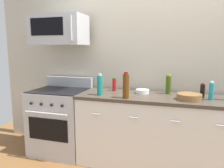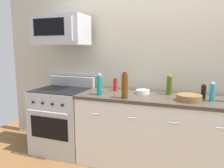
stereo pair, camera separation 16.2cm
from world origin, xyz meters
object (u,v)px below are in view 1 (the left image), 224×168
microwave (59,30)px  bottle_hot_sauce_red (114,85)px  bowl_wooden_salad (189,96)px  range_oven (61,120)px  bottle_dish_soap (212,91)px  bottle_soy_sauce_dark (202,91)px  bottle_sparkling_teal (100,85)px  bottle_wine_amber (126,86)px  bottle_olive_oil (168,85)px  bowl_white_ceramic (142,91)px

microwave → bottle_hot_sauce_red: microwave is taller
bowl_wooden_salad → bottle_hot_sauce_red: bearing=164.7°
range_oven → bottle_dish_soap: bearing=-0.7°
bottle_soy_sauce_dark → bowl_wooden_salad: (-0.15, -0.16, -0.04)m
microwave → bottle_sparkling_teal: (0.67, -0.20, -0.70)m
bottle_wine_amber → bottle_sparkling_teal: bearing=168.3°
bottle_olive_oil → bowl_white_ceramic: bottle_olive_oil is taller
microwave → bottle_olive_oil: 1.65m
bottle_soy_sauce_dark → bowl_white_ceramic: bearing=177.1°
bottle_sparkling_teal → bottle_wine_amber: bottle_wine_amber is taller
bottle_olive_oil → bottle_wine_amber: bearing=-138.6°
range_oven → bottle_dish_soap: bottle_dish_soap is taller
bottle_wine_amber → bowl_white_ceramic: size_ratio=1.79×
bottle_wine_amber → bottle_olive_oil: bottle_wine_amber is taller
bottle_sparkling_teal → range_oven: bearing=166.8°
bottle_sparkling_teal → bottle_olive_oil: 0.88m
microwave → bottle_olive_oil: microwave is taller
range_oven → bottle_sparkling_teal: 0.90m
bottle_olive_oil → bottle_dish_soap: 0.53m
bottle_wine_amber → bottle_hot_sauce_red: (-0.26, 0.40, -0.06)m
bottle_dish_soap → bowl_wooden_salad: (-0.24, -0.07, -0.06)m
bottle_hot_sauce_red → bowl_wooden_salad: 1.01m
microwave → bottle_hot_sauce_red: 1.07m
bottle_sparkling_teal → bottle_wine_amber: 0.36m
microwave → bottle_hot_sauce_red: (0.76, 0.13, -0.74)m
range_oven → bottle_wine_amber: (1.02, -0.23, 0.60)m
bowl_wooden_salad → bottle_sparkling_teal: bearing=-176.7°
range_oven → bowl_wooden_salad: (1.74, -0.10, 0.49)m
bottle_dish_soap → bottle_wine_amber: bearing=-167.7°
bottle_olive_oil → bottle_hot_sauce_red: 0.73m
bottle_olive_oil → range_oven: bearing=-173.1°
range_oven → microwave: microwave is taller
bottle_dish_soap → bottle_soy_sauce_dark: bearing=133.1°
bowl_white_ceramic → range_oven: bearing=-174.8°
bottle_soy_sauce_dark → bottle_dish_soap: bearing=-46.9°
bottle_sparkling_teal → bottle_dish_soap: (1.31, 0.13, -0.03)m
bottle_sparkling_teal → bottle_dish_soap: bearing=5.9°
microwave → bottle_olive_oil: (1.49, 0.13, -0.71)m
bottle_sparkling_teal → bottle_hot_sauce_red: (0.09, 0.33, -0.04)m
bottle_wine_amber → bowl_white_ceramic: bottle_wine_amber is taller
bottle_olive_oil → bottle_soy_sauce_dark: 0.42m
microwave → bottle_dish_soap: bearing=-2.0°
range_oven → bottle_sparkling_teal: size_ratio=3.95×
bottle_soy_sauce_dark → bottle_dish_soap: (0.09, -0.09, 0.02)m
bottle_soy_sauce_dark → bowl_wooden_salad: bottle_soy_sauce_dark is taller
range_oven → bowl_white_ceramic: (1.16, 0.11, 0.48)m
microwave → bowl_wooden_salad: size_ratio=2.68×
microwave → bowl_white_ceramic: 1.41m
range_oven → bowl_wooden_salad: 1.81m
microwave → bottle_wine_amber: microwave is taller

